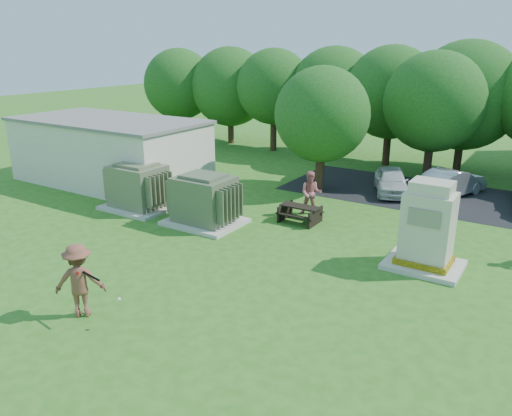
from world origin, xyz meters
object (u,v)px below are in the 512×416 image
Objects in this scene: generator_cabinet at (427,231)px; picnic_table at (300,212)px; person_at_picnic at (311,193)px; car_white at (391,181)px; transformer_left at (138,187)px; transformer_right at (204,201)px; batter at (79,280)px; car_silver_a at (451,182)px; person_by_generator at (407,243)px.

generator_cabinet reaches higher than picnic_table.
car_white is (1.86, 5.09, -0.33)m from person_at_picnic.
transformer_left is 1.57× the size of person_at_picnic.
car_white is at bearing 44.07° from transformer_left.
transformer_right reaches higher than picnic_table.
car_white is (5.00, 8.42, -0.34)m from transformer_right.
generator_cabinet is (8.68, 0.54, 0.31)m from transformer_right.
batter is 10.95m from person_at_picnic.
transformer_right is 8.70m from generator_cabinet.
generator_cabinet is at bearing -17.41° from picnic_table.
transformer_left is 12.40m from generator_cabinet.
batter is (5.40, -7.52, 0.06)m from transformer_left.
transformer_right is at bearing -144.18° from car_white.
transformer_right is at bearing -116.19° from batter.
person_at_picnic is (3.14, 3.34, -0.01)m from transformer_right.
batter reaches higher than person_at_picnic.
car_white is (3.30, 15.94, -0.40)m from batter.
car_silver_a reaches higher than picnic_table.
person_by_generator is at bearing 0.88° from transformer_left.
car_silver_a is at bearing 58.83° from picnic_table.
generator_cabinet reaches higher than person_at_picnic.
generator_cabinet is 1.67× the size of person_by_generator.
generator_cabinet reaches higher than person_by_generator.
transformer_left is 3.70m from transformer_right.
generator_cabinet is 1.79× the size of picnic_table.
car_white is at bearing -36.55° from person_by_generator.
transformer_left and transformer_right have the same top height.
batter reaches higher than person_by_generator.
generator_cabinet is at bearing -111.92° from person_by_generator.
car_silver_a is at bearing 97.06° from generator_cabinet.
generator_cabinet is at bearing 3.58° from transformer_right.
batter is at bearing -77.23° from transformer_right.
car_white is (-3.18, 8.24, -0.25)m from person_by_generator.
person_at_picnic is at bearing -133.55° from car_white.
person_by_generator is 0.48× the size of car_white.
batter is at bearing 82.30° from person_by_generator.
car_white is at bearing 115.03° from generator_cabinet.
car_silver_a is (5.87, 17.03, -0.36)m from batter.
generator_cabinet is at bearing 119.30° from car_silver_a.
person_by_generator is 0.44× the size of car_silver_a.
person_by_generator is at bearing -54.12° from person_at_picnic.
batter is at bearing -125.17° from car_white.
transformer_right is 3.95m from picnic_table.
person_at_picnic is at bearing 46.72° from transformer_right.
batter reaches higher than picnic_table.
transformer_right is at bearing 33.63° from person_by_generator.
person_at_picnic is at bearing -136.50° from batter.
person_by_generator reaches higher than car_white.
picnic_table is 0.85× the size of person_at_picnic.
person_at_picnic reaches higher than picnic_table.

